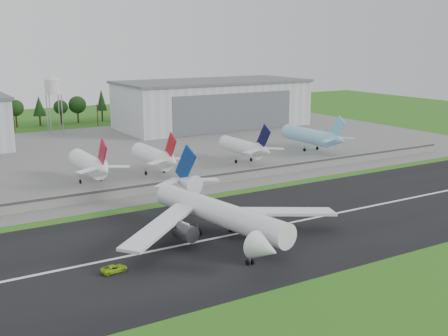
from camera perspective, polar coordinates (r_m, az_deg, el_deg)
ground at (r=133.85m, az=6.27°, el=-7.39°), size 600.00×600.00×0.00m
runway at (r=141.42m, az=3.81°, el=-6.19°), size 320.00×60.00×0.10m
runway_centerline at (r=141.40m, az=3.81°, el=-6.17°), size 220.00×1.00×0.02m
apron at (r=237.04m, az=-11.53°, el=1.37°), size 320.00×150.00×0.10m
blast_fence at (r=178.09m, az=-4.46°, el=-1.60°), size 240.00×0.61×3.50m
hangar_east at (r=306.70m, az=-1.18°, el=6.57°), size 102.00×47.00×25.20m
water_tower at (r=294.19m, az=-17.00°, el=8.09°), size 8.40×8.40×29.40m
utility_poles at (r=312.58m, az=-16.51°, el=3.83°), size 230.00×3.00×12.00m
treeline at (r=326.98m, az=-17.18°, el=4.16°), size 320.00×16.00×22.00m
main_airliner at (r=133.22m, az=-0.42°, el=-5.18°), size 56.48×59.11×18.17m
ground_vehicle at (r=117.79m, az=-11.10°, el=-10.00°), size 5.70×3.08×1.52m
parked_jet_red_a at (r=188.72m, az=-13.35°, el=0.34°), size 7.36×31.29×16.90m
parked_jet_red_b at (r=196.77m, az=-6.90°, el=1.10°), size 7.36×31.29×16.90m
parked_jet_navy at (r=214.37m, az=2.22°, el=2.09°), size 7.36×31.29×16.68m
parked_jet_skyblue at (r=240.48m, az=9.08°, el=3.18°), size 7.36×37.29×16.99m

